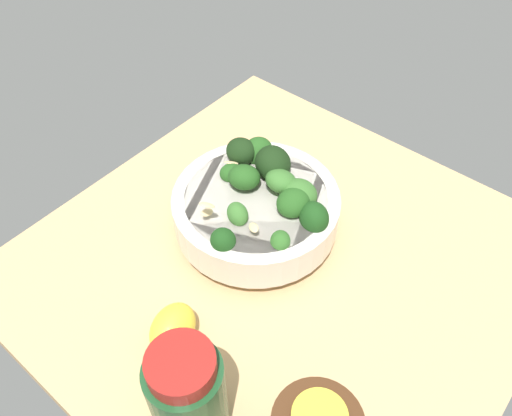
{
  "coord_description": "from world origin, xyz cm",
  "views": [
    {
      "loc": [
        -22.14,
        31.48,
        51.41
      ],
      "look_at": [
        5.57,
        -1.75,
        4.0
      ],
      "focal_mm": 36.73,
      "sensor_mm": 36.0,
      "label": 1
    }
  ],
  "objects": [
    {
      "name": "bowl_of_broccoli",
      "position": [
        5.43,
        -2.11,
        4.37
      ],
      "size": [
        20.79,
        20.33,
        10.5
      ],
      "color": "silver",
      "rests_on": "ground_plane"
    },
    {
      "name": "ground_plane",
      "position": [
        0.0,
        0.0,
        -1.55
      ],
      "size": [
        56.31,
        56.31,
        3.09
      ],
      "primitive_type": "cube",
      "color": "tan"
    },
    {
      "name": "lemon_wedge",
      "position": [
        2.34,
        15.81,
        2.22
      ],
      "size": [
        5.91,
        7.0,
        4.45
      ],
      "primitive_type": "ellipsoid",
      "rotation": [
        0.0,
        0.0,
        1.85
      ],
      "color": "yellow",
      "rests_on": "ground_plane"
    },
    {
      "name": "bottle_short",
      "position": [
        -5.77,
        21.07,
        6.64
      ],
      "size": [
        6.73,
        6.73,
        13.74
      ],
      "color": "#194723",
      "rests_on": "ground_plane"
    }
  ]
}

